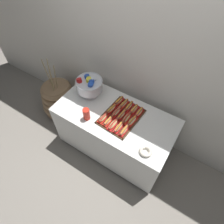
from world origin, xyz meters
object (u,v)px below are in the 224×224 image
(hot_dog_12, at_px, (129,107))
(cup_stack, at_px, (86,114))
(hot_dog_0, at_px, (103,118))
(hot_dog_13, at_px, (134,109))
(hot_dog_6, at_px, (116,112))
(hot_dog_9, at_px, (132,121))
(hot_dog_3, at_px, (119,127))
(donut, at_px, (146,151))
(hot_dog_7, at_px, (121,115))
(hot_dog_8, at_px, (126,118))
(hot_dog_2, at_px, (113,124))
(hot_dog_14, at_px, (139,112))
(buffet_table, at_px, (115,131))
(hot_dog_1, at_px, (108,121))
(hot_dog_11, at_px, (124,104))
(hot_dog_10, at_px, (119,101))
(hot_dog_4, at_px, (124,131))
(floor_vase, at_px, (59,99))
(punch_bowl, at_px, (89,85))
(serving_tray, at_px, (121,117))
(hot_dog_5, at_px, (111,109))

(hot_dog_12, bearing_deg, cup_stack, -130.77)
(hot_dog_0, distance_m, hot_dog_13, 0.40)
(hot_dog_6, relative_size, hot_dog_9, 1.02)
(hot_dog_3, relative_size, donut, 1.17)
(hot_dog_7, xyz_separation_m, hot_dog_8, (0.07, -0.00, -0.00))
(hot_dog_2, relative_size, hot_dog_14, 1.18)
(buffet_table, height_order, hot_dog_6, hot_dog_6)
(buffet_table, relative_size, cup_stack, 9.53)
(hot_dog_12, xyz_separation_m, hot_dog_14, (0.15, -0.01, -0.00))
(hot_dog_13, bearing_deg, buffet_table, -132.33)
(hot_dog_1, xyz_separation_m, hot_dog_6, (0.01, 0.16, 0.00))
(hot_dog_6, height_order, hot_dog_11, hot_dog_6)
(buffet_table, height_order, hot_dog_10, hot_dog_10)
(hot_dog_7, bearing_deg, hot_dog_3, -69.13)
(hot_dog_2, bearing_deg, hot_dog_13, 73.62)
(hot_dog_4, height_order, donut, hot_dog_4)
(hot_dog_3, bearing_deg, hot_dog_7, 110.87)
(hot_dog_7, bearing_deg, hot_dog_12, 86.43)
(floor_vase, xyz_separation_m, punch_bowl, (0.68, 0.02, 0.66))
(hot_dog_9, relative_size, hot_dog_12, 1.00)
(hot_dog_7, xyz_separation_m, hot_dog_14, (0.16, 0.16, -0.00))
(hot_dog_13, height_order, donut, hot_dog_13)
(buffet_table, xyz_separation_m, hot_dog_3, (0.14, -0.15, 0.40))
(hot_dog_9, distance_m, hot_dog_12, 0.22)
(hot_dog_8, bearing_deg, hot_dog_3, -93.57)
(hot_dog_10, height_order, cup_stack, cup_stack)
(serving_tray, distance_m, hot_dog_0, 0.23)
(floor_vase, xyz_separation_m, serving_tray, (1.22, -0.08, 0.49))
(hot_dog_5, distance_m, hot_dog_11, 0.18)
(floor_vase, distance_m, serving_tray, 1.32)
(hot_dog_14, bearing_deg, cup_stack, -141.63)
(serving_tray, distance_m, hot_dog_4, 0.23)
(floor_vase, height_order, hot_dog_6, floor_vase)
(floor_vase, xyz_separation_m, hot_dog_6, (1.14, -0.08, 0.53))
(hot_dog_1, bearing_deg, buffet_table, 85.69)
(hot_dog_10, bearing_deg, hot_dog_11, -3.57)
(hot_dog_0, height_order, cup_stack, cup_stack)
(hot_dog_1, relative_size, hot_dog_12, 0.90)
(hot_dog_8, height_order, hot_dog_9, hot_dog_9)
(hot_dog_4, height_order, hot_dog_10, hot_dog_10)
(hot_dog_0, height_order, hot_dog_5, same)
(hot_dog_1, distance_m, hot_dog_13, 0.36)
(buffet_table, xyz_separation_m, hot_dog_6, (-0.00, 0.02, 0.40))
(hot_dog_5, bearing_deg, punch_bowl, 166.17)
(hot_dog_14, bearing_deg, buffet_table, -143.98)
(floor_vase, distance_m, hot_dog_8, 1.40)
(hot_dog_12, bearing_deg, hot_dog_9, -51.30)
(hot_dog_8, relative_size, hot_dog_9, 1.03)
(floor_vase, bearing_deg, hot_dog_14, 2.99)
(hot_dog_8, bearing_deg, punch_bowl, 169.84)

